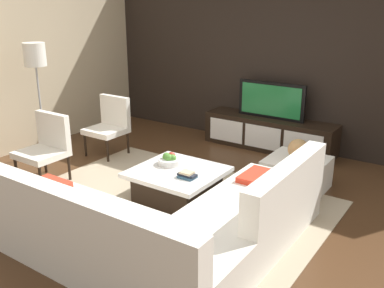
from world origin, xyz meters
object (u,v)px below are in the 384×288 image
(floor_lamp, at_px, (35,63))
(media_console, at_px, (269,133))
(television, at_px, (271,100))
(sectional_couch, at_px, (171,227))
(accent_chair_far, at_px, (110,122))
(coffee_table, at_px, (177,184))
(accent_chair_near, at_px, (47,144))
(book_stack, at_px, (187,175))
(fruit_bowl, at_px, (170,160))
(ottoman, at_px, (296,174))
(decorative_ball, at_px, (298,149))

(floor_lamp, bearing_deg, media_console, 41.13)
(television, distance_m, sectional_couch, 3.33)
(floor_lamp, height_order, accent_chair_far, floor_lamp)
(sectional_couch, bearing_deg, floor_lamp, 161.93)
(coffee_table, relative_size, accent_chair_near, 1.13)
(media_console, xyz_separation_m, coffee_table, (-0.10, -2.30, -0.05))
(media_console, relative_size, accent_chair_far, 2.38)
(sectional_couch, distance_m, coffee_table, 1.14)
(sectional_couch, relative_size, book_stack, 11.48)
(fruit_bowl, bearing_deg, coffee_table, -29.03)
(media_console, distance_m, book_stack, 2.42)
(media_console, distance_m, coffee_table, 2.30)
(television, relative_size, floor_lamp, 0.64)
(coffee_table, distance_m, book_stack, 0.33)
(floor_lamp, xyz_separation_m, ottoman, (3.50, 1.02, -1.20))
(accent_chair_far, height_order, decorative_ball, accent_chair_far)
(fruit_bowl, height_order, decorative_ball, decorative_ball)
(media_console, distance_m, floor_lamp, 3.60)
(television, xyz_separation_m, floor_lamp, (-2.57, -2.24, 0.63))
(media_console, xyz_separation_m, television, (0.00, 0.00, 0.53))
(ottoman, bearing_deg, coffee_table, -133.75)
(accent_chair_near, xyz_separation_m, fruit_bowl, (1.56, 0.54, -0.05))
(decorative_ball, xyz_separation_m, book_stack, (-0.81, -1.19, -0.11))
(media_console, relative_size, floor_lamp, 1.23)
(floor_lamp, height_order, book_stack, floor_lamp)
(accent_chair_far, xyz_separation_m, book_stack, (2.02, -0.87, -0.08))
(accent_chair_far, bearing_deg, floor_lamp, -132.73)
(television, relative_size, fruit_bowl, 3.84)
(accent_chair_far, bearing_deg, ottoman, 7.51)
(coffee_table, height_order, fruit_bowl, fruit_bowl)
(floor_lamp, relative_size, fruit_bowl, 6.00)
(decorative_ball, distance_m, book_stack, 1.44)
(coffee_table, bearing_deg, accent_chair_far, 157.29)
(sectional_couch, height_order, decorative_ball, sectional_couch)
(fruit_bowl, bearing_deg, decorative_ball, 38.75)
(media_console, relative_size, book_stack, 9.88)
(floor_lamp, xyz_separation_m, decorative_ball, (3.50, 1.02, -0.88))
(accent_chair_far, distance_m, book_stack, 2.20)
(sectional_couch, bearing_deg, fruit_bowl, 127.31)
(coffee_table, relative_size, decorative_ball, 3.89)
(media_console, height_order, ottoman, media_console)
(accent_chair_near, height_order, decorative_ball, accent_chair_near)
(ottoman, height_order, book_stack, book_stack)
(coffee_table, height_order, accent_chair_far, accent_chair_far)
(sectional_couch, xyz_separation_m, floor_lamp, (-3.09, 1.01, 1.12))
(floor_lamp, bearing_deg, ottoman, 16.26)
(television, height_order, coffee_table, television)
(floor_lamp, bearing_deg, television, 41.14)
(floor_lamp, bearing_deg, book_stack, -3.66)
(book_stack, bearing_deg, ottoman, 55.93)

